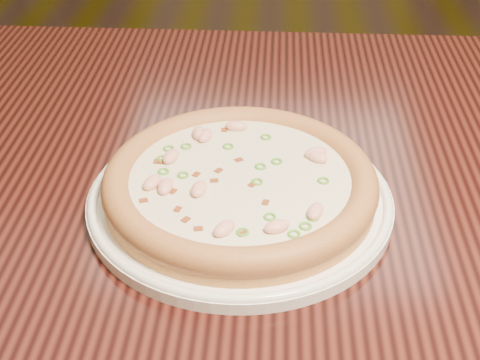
{
  "coord_description": "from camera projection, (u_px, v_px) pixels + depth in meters",
  "views": [
    {
      "loc": [
        0.03,
        -1.13,
        1.15
      ],
      "look_at": [
        -0.0,
        -0.59,
        0.78
      ],
      "focal_mm": 50.0,
      "sensor_mm": 36.0,
      "label": 1
    }
  ],
  "objects": [
    {
      "name": "hero_table",
      "position": [
        347.0,
        251.0,
        0.76
      ],
      "size": [
        1.2,
        0.8,
        0.75
      ],
      "color": "black",
      "rests_on": "ground"
    },
    {
      "name": "plate",
      "position": [
        240.0,
        197.0,
        0.67
      ],
      "size": [
        0.3,
        0.3,
        0.02
      ],
      "color": "white",
      "rests_on": "hero_table"
    },
    {
      "name": "ground",
      "position": [
        256.0,
        307.0,
        1.59
      ],
      "size": [
        9.0,
        9.0,
        0.0
      ],
      "primitive_type": "plane",
      "color": "black"
    },
    {
      "name": "pizza",
      "position": [
        240.0,
        182.0,
        0.66
      ],
      "size": [
        0.27,
        0.27,
        0.03
      ],
      "color": "gold",
      "rests_on": "plate"
    }
  ]
}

